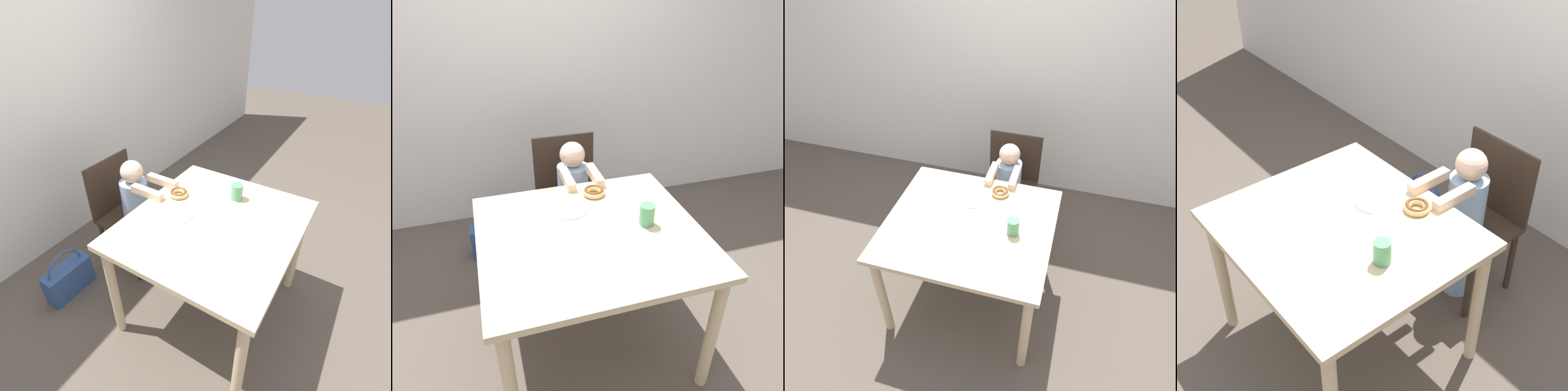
# 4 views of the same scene
# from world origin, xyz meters

# --- Properties ---
(ground_plane) EXTENTS (12.00, 12.00, 0.00)m
(ground_plane) POSITION_xyz_m (0.00, 0.00, 0.00)
(ground_plane) COLOR brown
(dining_table) EXTENTS (1.08, 0.97, 0.78)m
(dining_table) POSITION_xyz_m (0.00, 0.00, 0.67)
(dining_table) COLOR beige
(dining_table) RESTS_ON ground_plane
(chair) EXTENTS (0.43, 0.42, 0.89)m
(chair) POSITION_xyz_m (0.10, 0.84, 0.47)
(chair) COLOR #38281E
(chair) RESTS_ON ground_plane
(child_figure) EXTENTS (0.22, 0.43, 0.94)m
(child_figure) POSITION_xyz_m (0.10, 0.71, 0.49)
(child_figure) COLOR #99BCE0
(child_figure) RESTS_ON ground_plane
(donut) EXTENTS (0.13, 0.13, 0.04)m
(donut) POSITION_xyz_m (0.12, 0.34, 0.80)
(donut) COLOR #DBB270
(donut) RESTS_ON dining_table
(napkin) EXTENTS (0.27, 0.27, 0.00)m
(napkin) POSITION_xyz_m (0.16, 0.10, 0.78)
(napkin) COLOR white
(napkin) RESTS_ON dining_table
(handbag) EXTENTS (0.35, 0.13, 0.39)m
(handbag) POSITION_xyz_m (-0.45, 0.97, 0.14)
(handbag) COLOR #2D4C84
(handbag) RESTS_ON ground_plane
(cup) EXTENTS (0.08, 0.08, 0.11)m
(cup) POSITION_xyz_m (0.29, -0.01, 0.83)
(cup) COLOR #519E66
(cup) RESTS_ON dining_table
(plate) EXTENTS (0.20, 0.20, 0.01)m
(plate) POSITION_xyz_m (-0.05, 0.22, 0.78)
(plate) COLOR silver
(plate) RESTS_ON dining_table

